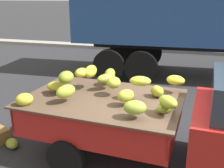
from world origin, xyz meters
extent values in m
plane|color=#28282B|center=(0.00, 0.00, 0.00)|extent=(220.00, 220.00, 0.00)
cube|color=gray|center=(0.00, 9.86, 0.08)|extent=(80.00, 0.80, 0.16)
cube|color=#B21E19|center=(-1.07, -0.03, 0.58)|extent=(2.72, 1.94, 0.08)
cube|color=#B21E19|center=(-1.01, 0.83, 0.84)|extent=(2.60, 0.23, 0.44)
cube|color=#B21E19|center=(-1.13, -0.88, 0.84)|extent=(2.60, 0.23, 0.44)
cube|color=#B21E19|center=(0.21, -0.12, 0.84)|extent=(0.17, 1.77, 0.44)
cube|color=#B21E19|center=(-2.34, 0.06, 0.84)|extent=(0.17, 1.77, 0.44)
cube|color=#B21914|center=(-1.00, 0.86, 0.80)|extent=(2.49, 0.19, 0.07)
cube|color=brown|center=(-1.07, -0.03, 1.07)|extent=(2.84, 2.07, 0.03)
ellipsoid|color=#8CA331|center=(-0.37, -0.71, 1.26)|extent=(0.38, 0.32, 0.21)
ellipsoid|color=gold|center=(-1.56, 0.21, 1.44)|extent=(0.29, 0.33, 0.17)
ellipsoid|color=#A5A92C|center=(-0.43, 0.03, 1.43)|extent=(0.39, 0.27, 0.17)
ellipsoid|color=#92A02B|center=(0.08, -0.48, 1.31)|extent=(0.39, 0.41, 0.18)
ellipsoid|color=gold|center=(-1.97, -0.04, 1.22)|extent=(0.39, 0.33, 0.17)
ellipsoid|color=gold|center=(-1.43, 0.35, 1.43)|extent=(0.23, 0.40, 0.23)
ellipsoid|color=#A4A529|center=(-0.16, 0.25, 1.19)|extent=(0.33, 0.34, 0.20)
ellipsoid|color=#92A430|center=(-1.13, 0.37, 1.32)|extent=(0.40, 0.41, 0.17)
ellipsoid|color=olive|center=(-1.73, -0.11, 1.43)|extent=(0.30, 0.36, 0.22)
ellipsoid|color=gold|center=(-2.21, -0.69, 1.18)|extent=(0.36, 0.36, 0.21)
ellipsoid|color=#94A630|center=(-1.59, -0.43, 1.29)|extent=(0.34, 0.41, 0.22)
ellipsoid|color=#A1AA2E|center=(-0.92, 0.11, 1.33)|extent=(0.29, 0.31, 0.21)
ellipsoid|color=gold|center=(0.13, 0.55, 1.33)|extent=(0.40, 0.35, 0.18)
ellipsoid|color=olive|center=(0.04, -0.37, 1.17)|extent=(0.36, 0.39, 0.18)
ellipsoid|color=#A7B031|center=(-0.60, -0.29, 1.26)|extent=(0.35, 0.36, 0.21)
ellipsoid|color=olive|center=(-1.14, 0.66, 1.32)|extent=(0.21, 0.33, 0.22)
cylinder|color=black|center=(-1.31, 0.85, 0.32)|extent=(0.65, 0.24, 0.64)
cylinder|color=black|center=(-1.43, -0.86, 0.32)|extent=(0.65, 0.24, 0.64)
cylinder|color=black|center=(-1.23, 6.68, 0.54)|extent=(1.09, 0.35, 1.08)
cylinder|color=black|center=(-1.12, 4.28, 0.54)|extent=(1.09, 0.35, 1.08)
cylinder|color=black|center=(-2.31, 6.63, 0.54)|extent=(1.09, 0.35, 1.08)
cylinder|color=black|center=(-2.20, 4.23, 0.54)|extent=(1.09, 0.35, 1.08)
ellipsoid|color=olive|center=(-2.81, -0.39, 0.09)|extent=(0.39, 0.37, 0.17)
camera|label=1|loc=(0.29, -4.29, 2.82)|focal=43.55mm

